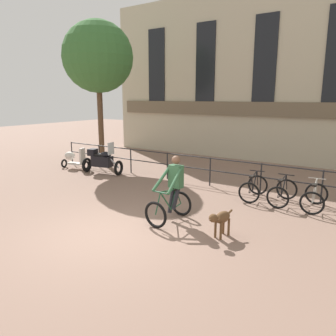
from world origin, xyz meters
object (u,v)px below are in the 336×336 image
parked_bicycle_near_lamp (253,188)px  parked_scooter (74,159)px  cyclist_with_bike (172,192)px  parked_bicycle_mid_left (282,192)px  parked_bicycle_mid_right (314,197)px  parked_motorcycle (102,160)px  dog (221,219)px

parked_bicycle_near_lamp → parked_scooter: parked_scooter is taller
cyclist_with_bike → parked_scooter: cyclist_with_bike is taller
cyclist_with_bike → parked_scooter: (-7.14, 2.83, -0.30)m
parked_bicycle_near_lamp → parked_bicycle_mid_left: (0.90, -0.00, 0.00)m
parked_bicycle_mid_left → parked_bicycle_mid_right: same height
parked_scooter → parked_motorcycle: bearing=-102.5°
parked_motorcycle → parked_bicycle_mid_right: (8.35, 0.13, -0.20)m
parked_motorcycle → parked_bicycle_mid_right: bearing=-99.8°
parked_bicycle_mid_right → parked_scooter: (-10.09, -0.14, 0.10)m
dog → parked_bicycle_near_lamp: 3.32m
parked_motorcycle → parked_bicycle_near_lamp: bearing=-99.6°
parked_bicycle_mid_left → dog: bearing=80.6°
dog → parked_motorcycle: 7.62m
cyclist_with_bike → parked_scooter: 7.69m
dog → parked_bicycle_mid_left: 3.33m
parked_bicycle_mid_left → parked_bicycle_mid_right: bearing=179.5°
dog → parked_motorcycle: parked_motorcycle is taller
parked_bicycle_mid_left → parked_scooter: parked_scooter is taller
cyclist_with_bike → parked_bicycle_mid_left: cyclist_with_bike is taller
parked_bicycle_near_lamp → parked_bicycle_mid_right: same height
parked_bicycle_near_lamp → parked_bicycle_mid_right: size_ratio=1.01×
parked_bicycle_mid_left → parked_scooter: (-9.19, -0.14, 0.10)m
parked_bicycle_mid_left → cyclist_with_bike: bearing=54.9°
parked_bicycle_mid_left → parked_bicycle_near_lamp: bearing=-0.5°
parked_motorcycle → parked_scooter: parked_motorcycle is taller
parked_bicycle_mid_right → parked_scooter: parked_scooter is taller
parked_bicycle_near_lamp → parked_scooter: size_ratio=0.87×
parked_bicycle_mid_right → parked_motorcycle: bearing=-2.8°
dog → parked_bicycle_mid_right: size_ratio=0.76×
cyclist_with_bike → dog: size_ratio=1.93×
parked_scooter → cyclist_with_bike: bearing=-124.4°
parked_motorcycle → parked_bicycle_mid_left: size_ratio=1.62×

